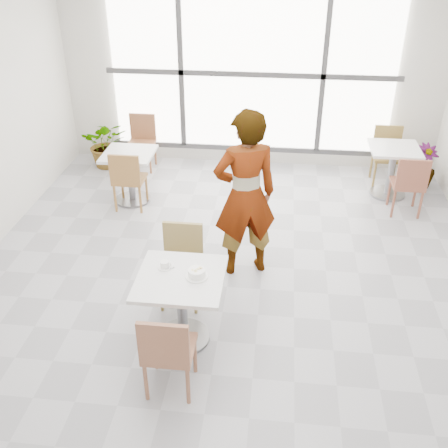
# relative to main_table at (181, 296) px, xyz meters

# --- Properties ---
(floor) EXTENTS (7.00, 7.00, 0.00)m
(floor) POSITION_rel_main_table_xyz_m (0.34, 0.87, -0.52)
(floor) COLOR #9E9EA5
(floor) RESTS_ON ground
(wall_back) EXTENTS (6.00, 0.00, 6.00)m
(wall_back) POSITION_rel_main_table_xyz_m (0.34, 4.37, 0.98)
(wall_back) COLOR silver
(wall_back) RESTS_ON ground
(window) EXTENTS (4.60, 0.07, 2.52)m
(window) POSITION_rel_main_table_xyz_m (0.34, 4.30, 0.98)
(window) COLOR white
(window) RESTS_ON ground
(main_table) EXTENTS (0.80, 0.80, 0.75)m
(main_table) POSITION_rel_main_table_xyz_m (0.00, 0.00, 0.00)
(main_table) COLOR silver
(main_table) RESTS_ON ground
(chair_near) EXTENTS (0.42, 0.42, 0.87)m
(chair_near) POSITION_rel_main_table_xyz_m (0.01, -0.68, -0.02)
(chair_near) COLOR #905B43
(chair_near) RESTS_ON ground
(chair_far) EXTENTS (0.42, 0.42, 0.87)m
(chair_far) POSITION_rel_main_table_xyz_m (-0.12, 0.65, -0.02)
(chair_far) COLOR olive
(chair_far) RESTS_ON ground
(oatmeal_bowl) EXTENTS (0.21, 0.21, 0.09)m
(oatmeal_bowl) POSITION_rel_main_table_xyz_m (0.15, 0.01, 0.27)
(oatmeal_bowl) COLOR white
(oatmeal_bowl) RESTS_ON main_table
(coffee_cup) EXTENTS (0.16, 0.13, 0.07)m
(coffee_cup) POSITION_rel_main_table_xyz_m (-0.17, 0.12, 0.26)
(coffee_cup) COLOR white
(coffee_cup) RESTS_ON main_table
(person) EXTENTS (0.83, 0.68, 1.95)m
(person) POSITION_rel_main_table_xyz_m (0.49, 1.24, 0.45)
(person) COLOR black
(person) RESTS_ON ground
(bg_table_left) EXTENTS (0.70, 0.70, 0.75)m
(bg_table_left) POSITION_rel_main_table_xyz_m (-1.26, 2.78, -0.04)
(bg_table_left) COLOR silver
(bg_table_left) RESTS_ON ground
(bg_table_right) EXTENTS (0.70, 0.70, 0.75)m
(bg_table_right) POSITION_rel_main_table_xyz_m (2.48, 3.40, -0.04)
(bg_table_right) COLOR white
(bg_table_right) RESTS_ON ground
(bg_chair_left_near) EXTENTS (0.42, 0.42, 0.87)m
(bg_chair_left_near) POSITION_rel_main_table_xyz_m (-1.22, 2.51, -0.02)
(bg_chair_left_near) COLOR olive
(bg_chair_left_near) RESTS_ON ground
(bg_chair_left_far) EXTENTS (0.42, 0.42, 0.87)m
(bg_chair_left_far) POSITION_rel_main_table_xyz_m (-1.40, 3.98, -0.02)
(bg_chair_left_far) COLOR #925938
(bg_chair_left_far) RESTS_ON ground
(bg_chair_right_near) EXTENTS (0.42, 0.42, 0.87)m
(bg_chair_right_near) POSITION_rel_main_table_xyz_m (2.61, 2.79, -0.02)
(bg_chair_right_near) COLOR brown
(bg_chair_right_near) RESTS_ON ground
(bg_chair_right_far) EXTENTS (0.42, 0.42, 0.87)m
(bg_chair_right_far) POSITION_rel_main_table_xyz_m (2.48, 3.87, -0.02)
(bg_chair_right_far) COLOR olive
(bg_chair_right_far) RESTS_ON ground
(plant_left) EXTENTS (0.83, 0.76, 0.80)m
(plant_left) POSITION_rel_main_table_xyz_m (-1.99, 3.92, -0.12)
(plant_left) COLOR #567441
(plant_left) RESTS_ON ground
(plant_right) EXTENTS (0.47, 0.47, 0.67)m
(plant_right) POSITION_rel_main_table_xyz_m (3.02, 3.73, -0.19)
(plant_right) COLOR #5B8D4B
(plant_right) RESTS_ON ground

